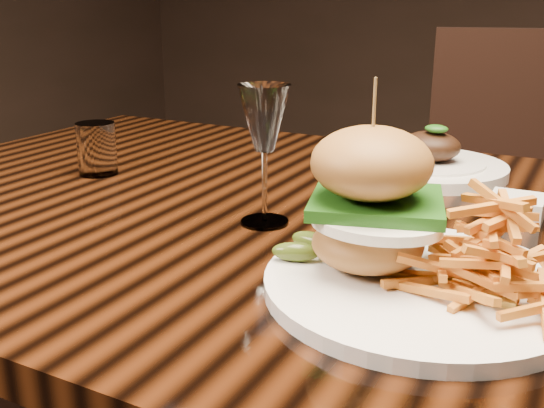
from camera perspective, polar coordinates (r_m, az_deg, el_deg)
The scene contains 8 objects.
dining_table at distance 0.85m, azimuth 9.13°, elevation -6.35°, with size 1.60×0.90×0.75m.
burger_plate at distance 0.61m, azimuth 13.31°, elevation -2.98°, with size 0.30×0.30×0.20m.
side_saucer at distance 0.61m, azimuth 19.06°, elevation -8.95°, with size 0.14×0.14×0.02m.
ramekin at distance 0.87m, azimuth 21.06°, elevation -0.32°, with size 0.07×0.07×0.03m, color white.
wine_glass at distance 0.77m, azimuth -0.68°, elevation 7.24°, with size 0.06×0.06×0.17m.
water_tumbler at distance 1.06m, azimuth -15.42°, elevation 4.81°, with size 0.06×0.06×0.08m, color white.
far_dish at distance 1.06m, azimuth 13.93°, elevation 3.50°, with size 0.25×0.25×0.08m.
chair_far at distance 1.71m, azimuth 21.11°, elevation 0.30°, with size 0.55×0.55×0.95m.
Camera 1 is at (0.24, -0.74, 1.02)m, focal length 42.00 mm.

